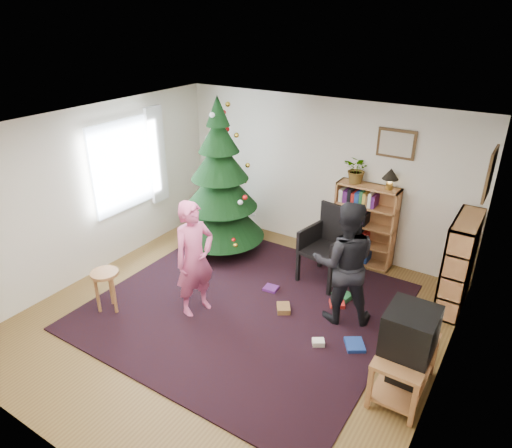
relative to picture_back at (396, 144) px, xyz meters
The scene contains 23 objects.
floor 3.35m from the picture_back, 114.92° to the right, with size 5.00×5.00×0.00m, color brown.
ceiling 2.78m from the picture_back, 114.92° to the right, with size 5.00×5.00×0.00m, color white.
wall_back 1.35m from the picture_back, behind, with size 5.00×0.02×2.50m, color silver.
wall_front 5.15m from the picture_back, 103.02° to the right, with size 5.00×0.02×2.50m, color silver.
wall_left 4.47m from the picture_back, 145.86° to the right, with size 0.02×5.00×2.50m, color silver.
wall_right 2.90m from the picture_back, 61.39° to the right, with size 0.02×5.00×2.50m, color silver.
rug 3.13m from the picture_back, 117.87° to the right, with size 3.80×3.60×0.02m, color black.
window_pane 4.10m from the picture_back, 152.62° to the right, with size 0.04×1.20×1.40m, color silver.
curtain 3.79m from the picture_back, 161.83° to the right, with size 0.06×0.35×1.60m, color silver.
picture_back is the anchor object (origin of this frame).
picture_right 1.51m from the picture_back, 28.69° to the right, with size 0.03×0.50×0.60m.
christmas_tree 2.76m from the picture_back, 156.94° to the right, with size 1.41×1.41×2.56m.
bookshelf_back 1.32m from the picture_back, 154.57° to the right, with size 0.95×0.30×1.30m.
bookshelf_right 1.85m from the picture_back, 27.13° to the right, with size 0.30×0.95×1.30m.
tv_stand 3.20m from the picture_back, 67.15° to the right, with size 0.49×0.89×0.55m.
crt_tv 2.99m from the picture_back, 67.20° to the right, with size 0.49×0.53×0.46m.
armchair 1.68m from the picture_back, 121.59° to the right, with size 0.72×0.72×1.13m.
stool 4.44m from the picture_back, 129.53° to the right, with size 0.36×0.36×0.60m.
person_standing 3.29m from the picture_back, 122.73° to the right, with size 0.58×0.38×1.58m, color #CC5181.
person_by_chair 2.05m from the picture_back, 89.42° to the right, with size 0.80×0.62×1.65m, color black.
potted_plant 0.66m from the picture_back, 164.41° to the right, with size 0.39×0.34×0.43m, color gray.
table_lamp 0.45m from the picture_back, 83.23° to the right, with size 0.24×0.24×0.32m.
floor_clutter 2.64m from the picture_back, 93.80° to the right, with size 1.95×1.28×0.08m.
Camera 1 is at (2.88, -3.98, 3.69)m, focal length 32.00 mm.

